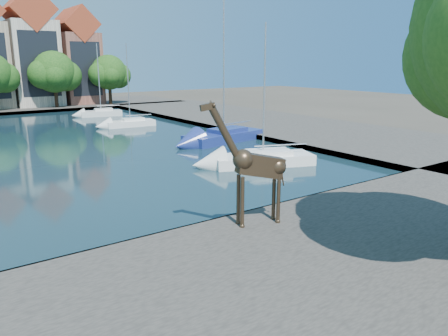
% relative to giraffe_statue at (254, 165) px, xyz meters
% --- Properties ---
extents(ground, '(160.00, 160.00, 0.00)m').
position_rel_giraffe_statue_xyz_m(ground, '(-3.81, 1.42, -2.94)').
color(ground, '#38332B').
rests_on(ground, ground).
extents(water_basin, '(38.00, 50.00, 0.08)m').
position_rel_giraffe_statue_xyz_m(water_basin, '(-3.81, 25.42, -2.90)').
color(water_basin, black).
rests_on(water_basin, ground).
extents(near_quay, '(50.00, 14.00, 0.50)m').
position_rel_giraffe_statue_xyz_m(near_quay, '(-3.81, -5.58, -2.69)').
color(near_quay, '#44403B').
rests_on(near_quay, ground).
extents(right_quay, '(14.00, 52.00, 0.50)m').
position_rel_giraffe_statue_xyz_m(right_quay, '(21.19, 25.42, -2.69)').
color(right_quay, '#44403B').
rests_on(right_quay, ground).
extents(townhouse_east_mid, '(6.43, 9.18, 16.65)m').
position_rel_giraffe_statue_xyz_m(townhouse_east_mid, '(4.69, 57.41, 5.16)').
color(townhouse_east_mid, beige).
rests_on(townhouse_east_mid, far_quay).
extents(townhouse_east_end, '(5.44, 9.18, 14.43)m').
position_rel_giraffe_statue_xyz_m(townhouse_east_end, '(11.19, 57.41, 4.17)').
color(townhouse_east_end, brown).
rests_on(townhouse_east_end, far_quay).
extents(far_tree_east, '(7.54, 5.80, 7.84)m').
position_rel_giraffe_statue_xyz_m(far_tree_east, '(6.29, 51.92, 2.30)').
color(far_tree_east, '#332114').
rests_on(far_tree_east, far_quay).
extents(far_tree_far_east, '(6.76, 5.20, 7.36)m').
position_rel_giraffe_statue_xyz_m(far_tree_far_east, '(14.28, 51.92, 2.13)').
color(far_tree_far_east, '#332114').
rests_on(far_tree_far_east, far_quay).
extents(giraffe_statue, '(3.43, 1.30, 4.97)m').
position_rel_giraffe_statue_xyz_m(giraffe_statue, '(0.00, 0.00, 0.00)').
color(giraffe_statue, '#3A2C1D').
rests_on(giraffe_statue, near_quay).
extents(sailboat_right_a, '(7.16, 4.59, 9.23)m').
position_rel_giraffe_statue_xyz_m(sailboat_right_a, '(8.19, 9.00, -2.33)').
color(sailboat_right_a, white).
rests_on(sailboat_right_a, water_basin).
extents(sailboat_right_b, '(7.92, 3.91, 12.48)m').
position_rel_giraffe_statue_xyz_m(sailboat_right_b, '(11.19, 17.78, -2.24)').
color(sailboat_right_b, navy).
rests_on(sailboat_right_b, water_basin).
extents(sailboat_right_c, '(5.33, 2.26, 8.66)m').
position_rel_giraffe_statue_xyz_m(sailboat_right_c, '(8.19, 30.97, -2.38)').
color(sailboat_right_c, white).
rests_on(sailboat_right_c, water_basin).
extents(sailboat_right_d, '(5.26, 2.68, 8.95)m').
position_rel_giraffe_statue_xyz_m(sailboat_right_d, '(8.81, 41.42, -2.31)').
color(sailboat_right_d, silver).
rests_on(sailboat_right_d, water_basin).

